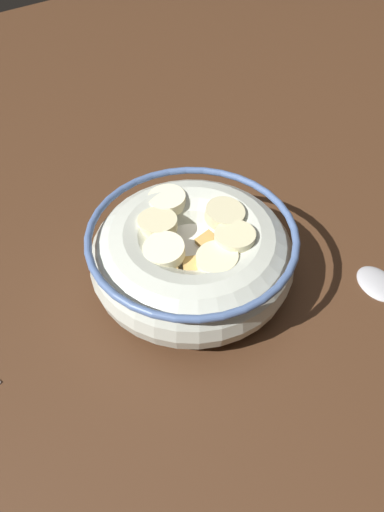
{
  "coord_description": "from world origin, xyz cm",
  "views": [
    {
      "loc": [
        -20.83,
        15.88,
        31.65
      ],
      "look_at": [
        0.0,
        0.0,
        3.0
      ],
      "focal_mm": 33.38,
      "sensor_mm": 36.0,
      "label": 1
    }
  ],
  "objects": [
    {
      "name": "ground_plane",
      "position": [
        0.0,
        0.0,
        -1.0
      ],
      "size": [
        133.31,
        133.31,
        2.0
      ],
      "primitive_type": "cube",
      "color": "#472B19"
    },
    {
      "name": "cereal_bowl",
      "position": [
        -0.0,
        -0.01,
        3.21
      ],
      "size": [
        16.69,
        16.69,
        6.52
      ],
      "color": "beige",
      "rests_on": "ground_plane"
    }
  ]
}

